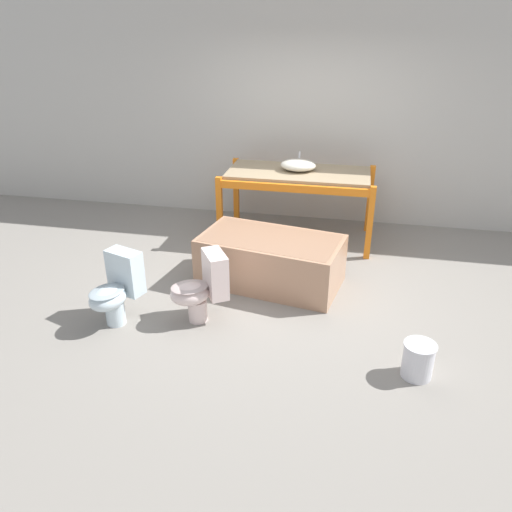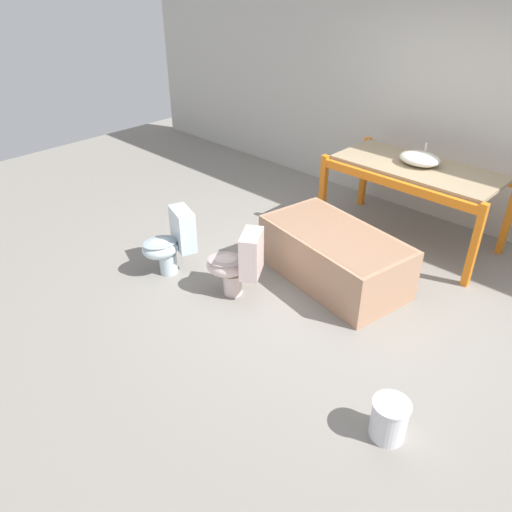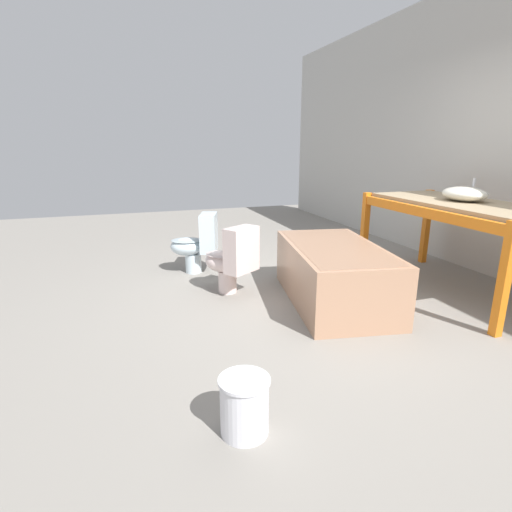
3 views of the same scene
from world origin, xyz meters
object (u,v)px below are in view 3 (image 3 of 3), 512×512
(sink_basin, at_px, (464,194))
(bathtub_main, at_px, (334,270))
(toilet_near, at_px, (231,259))
(bucket_white, at_px, (244,404))
(toilet_far, at_px, (197,242))

(sink_basin, xyz_separation_m, bathtub_main, (-0.11, -1.31, -0.66))
(toilet_near, distance_m, bucket_white, 2.01)
(bucket_white, bearing_deg, sink_basin, 116.91)
(bathtub_main, bearing_deg, bucket_white, -31.90)
(toilet_far, xyz_separation_m, bucket_white, (2.73, -0.28, -0.19))
(bathtub_main, xyz_separation_m, toilet_near, (-0.51, -0.85, 0.05))
(bathtub_main, distance_m, toilet_far, 1.65)
(bathtub_main, relative_size, toilet_far, 2.35)
(bathtub_main, xyz_separation_m, bucket_white, (1.44, -1.32, -0.15))
(bathtub_main, height_order, toilet_far, toilet_far)
(bathtub_main, relative_size, toilet_near, 2.35)
(toilet_far, bearing_deg, sink_basin, 78.57)
(toilet_far, bearing_deg, toilet_near, 32.83)
(bucket_white, bearing_deg, toilet_near, 166.62)
(toilet_near, distance_m, toilet_far, 0.80)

